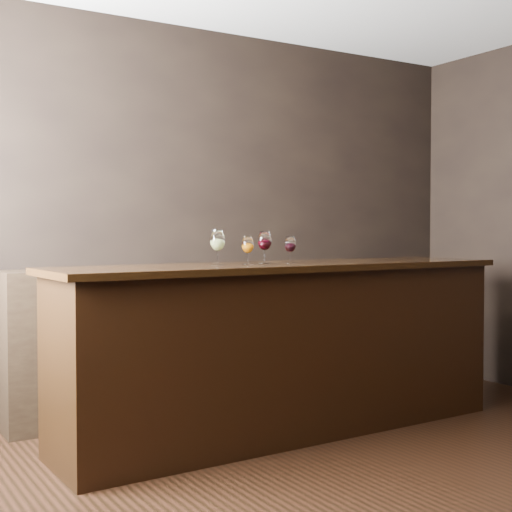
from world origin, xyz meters
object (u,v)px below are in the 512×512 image
glass_white (218,241)px  glass_red_b (290,245)px  glass_red_a (265,241)px  bar_counter (287,351)px  glass_amber (248,245)px  back_bar_shelf (204,336)px

glass_white → glass_red_b: bearing=-2.5°
glass_red_a → glass_red_b: glass_red_a is taller
bar_counter → glass_amber: size_ratio=16.95×
glass_red_a → back_bar_shelf: bearing=89.2°
bar_counter → glass_red_b: (0.01, -0.01, 0.67)m
glass_white → glass_amber: size_ratio=1.21×
back_bar_shelf → glass_red_b: (0.16, -0.89, 0.68)m
glass_white → glass_red_a: 0.34m
bar_counter → glass_red_a: (-0.15, 0.03, 0.70)m
bar_counter → glass_amber: bearing=-176.0°
back_bar_shelf → glass_white: size_ratio=13.44×
glass_amber → glass_red_a: bearing=20.5°
back_bar_shelf → glass_white: 1.17m
glass_amber → glass_red_b: size_ratio=1.01×
back_bar_shelf → glass_amber: 1.15m
bar_counter → glass_red_a: 0.71m
glass_amber → glass_red_a: glass_red_a is taller
glass_amber → glass_red_b: bearing=4.2°
glass_red_a → glass_red_b: 0.17m
bar_counter → glass_white: (-0.49, 0.01, 0.70)m
glass_white → glass_red_a: bearing=2.2°
bar_counter → back_bar_shelf: (-0.14, 0.88, -0.01)m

